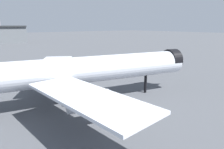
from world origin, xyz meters
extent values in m
plane|color=#4C4F54|center=(0.00, 0.00, 0.00)|extent=(900.00, 900.00, 0.00)
cylinder|color=silver|center=(-1.60, -1.86, 7.37)|extent=(50.23, 17.14, 5.67)
cone|color=silver|center=(22.86, -7.68, 7.37)|extent=(7.35, 6.85, 5.56)
cylinder|color=black|center=(21.76, -7.41, 7.80)|extent=(3.81, 6.16, 5.73)
cube|color=silver|center=(-2.12, 12.80, 6.66)|extent=(18.65, 23.51, 0.45)
cylinder|color=#B7BAC1|center=(-1.57, 9.88, 4.79)|extent=(7.57, 4.66, 3.12)
cube|color=silver|center=(-8.66, -14.73, 6.66)|extent=(9.85, 23.20, 0.45)
cylinder|color=#B7BAC1|center=(-6.86, -12.37, 4.79)|extent=(7.57, 4.66, 3.12)
cylinder|color=black|center=(14.05, -5.58, 2.27)|extent=(0.68, 0.68, 4.54)
cylinder|color=black|center=(-3.36, 1.62, 2.27)|extent=(0.68, 0.68, 4.54)
cylinder|color=black|center=(-4.74, -4.18, 2.27)|extent=(0.68, 0.68, 4.54)
cube|color=black|center=(32.16, 7.61, 0.50)|extent=(3.44, 3.35, 0.30)
cube|color=silver|center=(32.86, 8.26, 1.25)|extent=(2.03, 2.04, 1.20)
cube|color=#1E2D38|center=(33.29, 8.65, 1.49)|extent=(0.97, 1.04, 0.60)
cube|color=silver|center=(31.74, 7.22, 1.10)|extent=(2.50, 2.48, 0.90)
cylinder|color=black|center=(32.44, 8.96, 0.35)|extent=(0.70, 0.68, 0.70)
cylinder|color=black|center=(33.52, 7.78, 0.35)|extent=(0.70, 0.68, 0.70)
cylinder|color=black|center=(30.79, 7.44, 0.35)|extent=(0.70, 0.68, 0.70)
cylinder|color=black|center=(31.88, 6.26, 0.35)|extent=(0.70, 0.68, 0.70)
camera|label=1|loc=(-22.80, -38.64, 16.71)|focal=32.30mm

